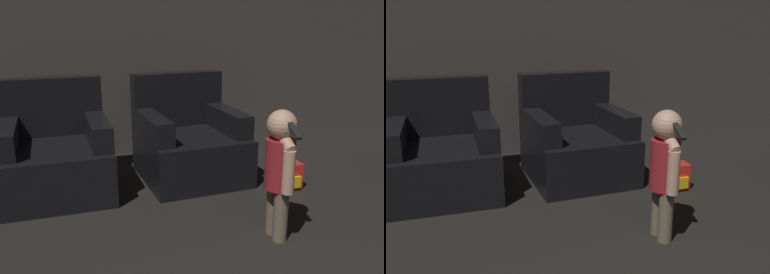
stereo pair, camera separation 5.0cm
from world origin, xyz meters
TOP-DOWN VIEW (x-y plane):
  - wall_back at (0.00, 4.50)m, footprint 8.40×0.05m
  - armchair_left at (-0.84, 3.66)m, footprint 0.86×0.90m
  - armchair_right at (0.32, 3.66)m, footprint 0.90×0.94m
  - person_toddler at (0.51, 2.39)m, footprint 0.19×0.34m
  - toy_backpack at (1.02, 3.10)m, footprint 0.21×0.16m

SIDE VIEW (x-z plane):
  - toy_backpack at x=1.02m, z-range 0.00..0.22m
  - armchair_left at x=-0.84m, z-range -0.14..0.77m
  - armchair_right at x=0.32m, z-range -0.14..0.77m
  - person_toddler at x=0.51m, z-range 0.08..0.94m
  - wall_back at x=0.00m, z-range 0.00..2.60m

